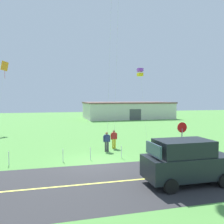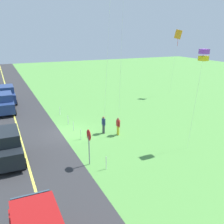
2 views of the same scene
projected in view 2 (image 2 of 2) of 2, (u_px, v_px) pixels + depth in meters
The scene contains 16 objects.
ground_plane at pixel (67, 133), 23.39m from camera, with size 120.00×120.00×0.10m, color #549342.
asphalt_road at pixel (21, 140), 21.80m from camera, with size 120.00×7.00×0.00m, color #2D2D30.
road_centre_stripe at pixel (21, 140), 21.80m from camera, with size 120.00×0.16×0.00m, color #E5E04C.
car_suv_foreground at pixel (7, 146), 17.89m from camera, with size 4.40×2.12×2.24m.
car_parked_west_far at pixel (7, 94), 32.89m from camera, with size 4.40×2.12×2.24m.
car_parked_west_near at pixel (4, 103), 28.92m from camera, with size 4.40×2.12×2.24m.
stop_sign at pixel (89, 140), 17.28m from camera, with size 0.76×0.08×2.56m.
person_adult_near at pixel (118, 126), 22.72m from camera, with size 0.58×0.22×1.60m.
person_adult_companion at pixel (104, 124), 23.08m from camera, with size 0.58×0.22×1.60m.
kite_yellow_high at pixel (204, 55), 19.08m from camera, with size 0.69×1.39×7.58m.
kite_green_far at pixel (178, 35), 35.64m from camera, with size 1.72×0.70×9.19m.
fence_post_0 at pixel (60, 111), 28.40m from camera, with size 0.05×0.05×0.90m, color silver.
fence_post_1 at pixel (68, 120), 25.43m from camera, with size 0.05×0.05×0.90m, color silver.
fence_post_2 at pixel (73, 126), 23.79m from camera, with size 0.05×0.05×0.90m, color silver.
fence_post_3 at pixel (81, 134), 21.82m from camera, with size 0.05×0.05×0.90m, color silver.
fence_post_4 at pixel (106, 163), 17.06m from camera, with size 0.05×0.05×0.90m, color silver.
Camera 2 is at (21.52, -5.27, 8.73)m, focal length 41.20 mm.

